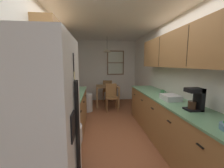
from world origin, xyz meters
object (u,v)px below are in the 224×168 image
dining_chair_far (107,90)px  storage_canister (62,97)px  dining_table (107,89)px  table_serving_bowl (110,85)px  dining_chair_near (111,96)px  trash_bin (87,102)px  stove_range (55,142)px  refrigerator (35,139)px  coffee_maker (196,99)px  mug_by_coffeemaker (162,92)px  microwave_over_range (40,54)px  dish_rack (170,97)px

dining_chair_far → storage_canister: (-1.07, -3.31, 0.49)m
dining_table → table_serving_bowl: (0.11, -0.03, 0.16)m
dining_table → dining_chair_near: dining_chair_near is taller
trash_bin → storage_canister: storage_canister is taller
stove_range → trash_bin: bearing=83.8°
stove_range → storage_canister: stove_range is taller
refrigerator → table_serving_bowl: (1.07, 3.99, -0.12)m
storage_canister → table_serving_bowl: storage_canister is taller
coffee_maker → dining_chair_near: bearing=107.8°
mug_by_coffeemaker → table_serving_bowl: mug_by_coffeemaker is taller
stove_range → dining_table: (1.01, 3.33, 0.15)m
dining_chair_near → dining_chair_far: same height
dining_chair_near → coffee_maker: bearing=-72.2°
refrigerator → table_serving_bowl: bearing=75.0°
microwave_over_range → coffee_maker: (2.13, -0.09, -0.62)m
storage_canister → dining_chair_far: bearing=72.1°
microwave_over_range → dish_rack: size_ratio=1.74×
refrigerator → stove_range: bearing=94.0°
dining_table → dining_chair_near: bearing=-80.8°
storage_canister → dish_rack: size_ratio=0.54×
coffee_maker → stove_range: bearing=177.4°
stove_range → dining_chair_near: bearing=68.1°
dining_table → microwave_over_range: bearing=-108.6°
dining_table → dining_chair_near: (0.09, -0.58, -0.12)m
microwave_over_range → table_serving_bowl: (1.24, 3.30, -0.91)m
microwave_over_range → dining_chair_far: size_ratio=0.66×
dining_chair_near → dish_rack: (0.86, -2.26, 0.45)m
microwave_over_range → storage_canister: microwave_over_range is taller
dining_chair_far → storage_canister: storage_canister is taller
refrigerator → storage_canister: 1.30m
microwave_over_range → dining_table: (1.12, 3.33, -1.07)m
refrigerator → trash_bin: refrigerator is taller
stove_range → dining_chair_far: size_ratio=1.22×
storage_canister → coffee_maker: coffee_maker is taller
refrigerator → dish_rack: refrigerator is taller
dining_chair_far → coffee_maker: bearing=-76.6°
stove_range → dining_chair_far: (1.06, 3.91, 0.03)m
dining_table → trash_bin: bearing=-138.9°
dining_table → storage_canister: storage_canister is taller
dish_rack → table_serving_bowl: 2.93m
stove_range → table_serving_bowl: (1.12, 3.30, 0.31)m
mug_by_coffeemaker → table_serving_bowl: (-0.91, 2.33, -0.17)m
refrigerator → dining_table: 4.15m
stove_range → dish_rack: (1.96, 0.50, 0.48)m
microwave_over_range → storage_canister: size_ratio=3.22×
storage_canister → mug_by_coffeemaker: (2.04, 0.36, -0.04)m
dining_table → coffee_maker: bearing=-73.6°
microwave_over_range → table_serving_bowl: 3.64m
dining_chair_near → dish_rack: size_ratio=2.65×
microwave_over_range → storage_canister: bearing=79.9°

